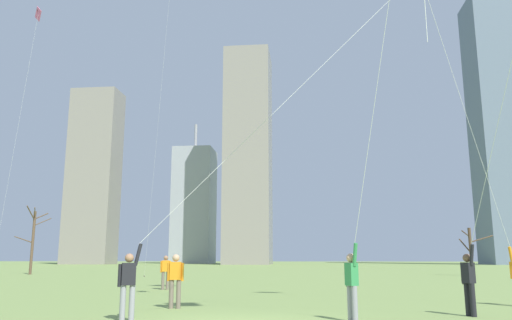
% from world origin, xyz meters
% --- Properties ---
extents(kite_flyer_foreground_left_white, '(9.32, 3.04, 11.39)m').
position_xyz_m(kite_flyer_foreground_left_white, '(-0.71, 1.38, 3.17)').
color(kite_flyer_foreground_left_white, gray).
rests_on(kite_flyer_foreground_left_white, ground).
extents(kite_flyer_far_back_yellow, '(5.89, 3.35, 18.91)m').
position_xyz_m(kite_flyer_far_back_yellow, '(7.09, 4.93, 5.58)').
color(kite_flyer_far_back_yellow, gray).
rests_on(kite_flyer_far_back_yellow, ground).
extents(kite_flyer_midfield_center_blue, '(3.49, 6.88, 22.45)m').
position_xyz_m(kite_flyer_midfield_center_blue, '(3.23, 0.44, 3.45)').
color(kite_flyer_midfield_center_blue, gray).
rests_on(kite_flyer_midfield_center_blue, ground).
extents(bystander_strolling_midfield, '(0.50, 0.27, 1.62)m').
position_xyz_m(bystander_strolling_midfield, '(-5.13, 12.80, 0.90)').
color(bystander_strolling_midfield, '#726656').
rests_on(bystander_strolling_midfield, ground).
extents(bystander_watching_nearby, '(0.51, 0.25, 1.62)m').
position_xyz_m(bystander_watching_nearby, '(-2.26, 3.86, 0.90)').
color(bystander_watching_nearby, '#726656').
rests_on(bystander_watching_nearby, ground).
extents(distant_kite_low_near_trees_teal, '(2.81, 4.65, 25.42)m').
position_xyz_m(distant_kite_low_near_trees_teal, '(-9.20, 25.45, 22.19)').
color(distant_kite_low_near_trees_teal, teal).
rests_on(distant_kite_low_near_trees_teal, ground).
extents(distant_kite_high_overhead_pink, '(2.40, 1.08, 17.51)m').
position_xyz_m(distant_kite_high_overhead_pink, '(-15.54, 16.98, 15.32)').
color(distant_kite_high_overhead_pink, pink).
rests_on(distant_kite_high_overhead_pink, ground).
extents(bare_tree_center, '(2.58, 2.05, 4.04)m').
position_xyz_m(bare_tree_center, '(15.62, 33.53, 2.24)').
color(bare_tree_center, '#4C3828').
rests_on(bare_tree_center, ground).
extents(bare_tree_leftmost, '(2.61, 3.42, 6.23)m').
position_xyz_m(bare_tree_leftmost, '(-23.75, 33.32, 3.31)').
color(bare_tree_leftmost, brown).
rests_on(bare_tree_leftmost, ground).
extents(skyline_mid_tower_left, '(11.93, 11.62, 71.49)m').
position_xyz_m(skyline_mid_tower_left, '(47.62, 108.26, 31.96)').
color(skyline_mid_tower_left, slate).
rests_on(skyline_mid_tower_left, ground).
extents(skyline_squat_block, '(10.61, 11.88, 50.69)m').
position_xyz_m(skyline_squat_block, '(-11.99, 104.07, 25.34)').
color(skyline_squat_block, gray).
rests_on(skyline_squat_block, ground).
extents(skyline_wide_slab, '(10.41, 10.66, 38.08)m').
position_xyz_m(skyline_wide_slab, '(-28.80, 121.50, 15.45)').
color(skyline_wide_slab, '#9EA3AD').
rests_on(skyline_wide_slab, ground).
extents(skyline_short_annex, '(11.25, 7.88, 42.58)m').
position_xyz_m(skyline_short_annex, '(-50.14, 104.70, 21.29)').
color(skyline_short_annex, gray).
rests_on(skyline_short_annex, ground).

